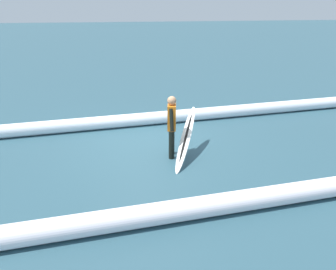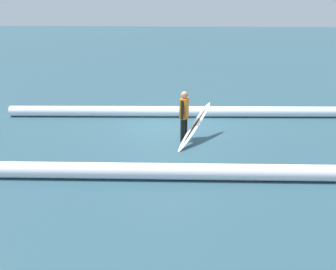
# 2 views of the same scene
# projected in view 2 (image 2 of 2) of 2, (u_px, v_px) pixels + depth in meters

# --- Properties ---
(ground_plane) EXTENTS (146.10, 146.10, 0.00)m
(ground_plane) POSITION_uv_depth(u_px,v_px,m) (170.00, 130.00, 12.09)
(ground_plane) COLOR #2D515E
(surfer) EXTENTS (0.28, 0.59, 1.55)m
(surfer) POSITION_uv_depth(u_px,v_px,m) (184.00, 113.00, 10.90)
(surfer) COLOR black
(surfer) RESTS_ON ground_plane
(surfboard) EXTENTS (1.13, 1.95, 1.05)m
(surfboard) POSITION_uv_depth(u_px,v_px,m) (195.00, 126.00, 10.92)
(surfboard) COLOR white
(surfboard) RESTS_ON ground_plane
(wave_crest_foreground) EXTENTS (16.41, 1.57, 0.40)m
(wave_crest_foreground) POSITION_uv_depth(u_px,v_px,m) (226.00, 112.00, 13.53)
(wave_crest_foreground) COLOR white
(wave_crest_foreground) RESTS_ON ground_plane
(wave_crest_midground) EXTENTS (18.80, 1.46, 0.40)m
(wave_crest_midground) POSITION_uv_depth(u_px,v_px,m) (62.00, 170.00, 8.64)
(wave_crest_midground) COLOR white
(wave_crest_midground) RESTS_ON ground_plane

